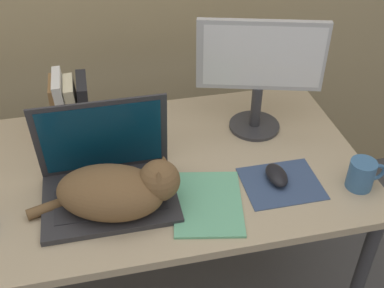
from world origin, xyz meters
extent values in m
cube|color=tan|center=(0.00, 0.38, 0.73)|extent=(1.37, 0.77, 0.03)
cylinder|color=#38383D|center=(0.63, 0.72, 0.36)|extent=(0.04, 0.04, 0.71)
cube|color=#2D2D33|center=(-0.14, 0.25, 0.75)|extent=(0.39, 0.27, 0.02)
cube|color=#28282D|center=(-0.14, 0.24, 0.76)|extent=(0.32, 0.14, 0.00)
cube|color=#2D2D33|center=(-0.14, 0.37, 0.90)|extent=(0.39, 0.05, 0.27)
cube|color=#0A334C|center=(-0.14, 0.36, 0.89)|extent=(0.35, 0.04, 0.24)
ellipsoid|color=brown|center=(-0.13, 0.21, 0.81)|extent=(0.35, 0.27, 0.14)
sphere|color=brown|center=(0.01, 0.20, 0.84)|extent=(0.12, 0.12, 0.12)
cone|color=brown|center=(0.02, 0.23, 0.89)|extent=(0.04, 0.04, 0.03)
cone|color=brown|center=(0.00, 0.17, 0.89)|extent=(0.04, 0.04, 0.03)
cylinder|color=brown|center=(-0.30, 0.25, 0.76)|extent=(0.14, 0.07, 0.03)
cylinder|color=#333338|center=(0.40, 0.52, 0.75)|extent=(0.18, 0.18, 0.01)
cylinder|color=#333338|center=(0.40, 0.52, 0.83)|extent=(0.04, 0.04, 0.15)
cube|color=#B2B2B7|center=(0.40, 0.52, 1.03)|extent=(0.41, 0.14, 0.24)
cube|color=white|center=(0.40, 0.51, 1.03)|extent=(0.37, 0.11, 0.21)
cube|color=#384C75|center=(0.38, 0.22, 0.74)|extent=(0.24, 0.20, 0.00)
ellipsoid|color=black|center=(0.37, 0.24, 0.76)|extent=(0.06, 0.11, 0.04)
cube|color=olive|center=(-0.28, 0.65, 0.84)|extent=(0.02, 0.13, 0.19)
cube|color=white|center=(-0.26, 0.65, 0.85)|extent=(0.04, 0.16, 0.21)
cube|color=beige|center=(-0.22, 0.65, 0.84)|extent=(0.04, 0.13, 0.19)
cube|color=#232328|center=(-0.19, 0.65, 0.84)|extent=(0.04, 0.15, 0.19)
cube|color=#6BBC93|center=(0.14, 0.18, 0.75)|extent=(0.25, 0.30, 0.01)
cylinder|color=teal|center=(0.61, 0.16, 0.79)|extent=(0.08, 0.08, 0.09)
torus|color=teal|center=(0.66, 0.16, 0.79)|extent=(0.06, 0.01, 0.06)
camera|label=1|loc=(-0.12, -0.80, 1.74)|focal=45.00mm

